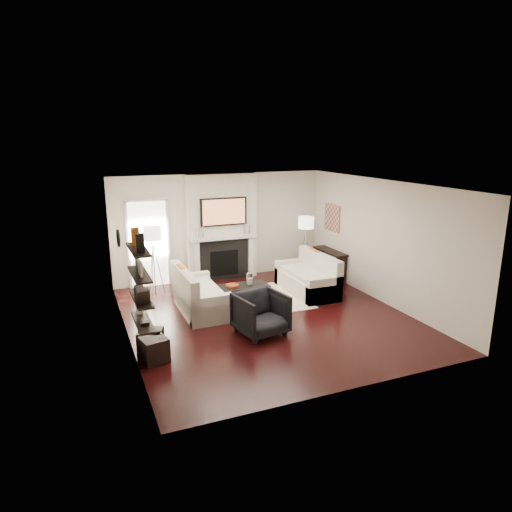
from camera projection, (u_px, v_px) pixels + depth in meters
name	position (u px, v px, depth m)	size (l,w,h in m)	color
room_envelope	(268.00, 253.00, 9.00)	(6.00, 6.00, 6.00)	black
chimney_breast	(222.00, 228.00, 11.58)	(1.80, 0.25, 2.70)	silver
fireplace_surround	(224.00, 260.00, 11.67)	(1.30, 0.02, 1.04)	black
firebox	(224.00, 263.00, 11.68)	(0.75, 0.02, 0.65)	black
mantel_pilaster_l	(197.00, 262.00, 11.37)	(0.12, 0.08, 1.10)	white
mantel_pilaster_r	(251.00, 257.00, 11.90)	(0.12, 0.08, 1.10)	white
mantel_shelf	(224.00, 238.00, 11.47)	(1.70, 0.18, 0.07)	white
tv_body	(224.00, 212.00, 11.33)	(1.20, 0.06, 0.70)	black
tv_screen	(224.00, 212.00, 11.30)	(1.10, 0.01, 0.62)	#BF723F
candlestick_l_tall	(203.00, 232.00, 11.23)	(0.04, 0.04, 0.30)	silver
candlestick_l_short	(198.00, 234.00, 11.19)	(0.04, 0.04, 0.24)	silver
candlestick_r_tall	(245.00, 229.00, 11.63)	(0.04, 0.04, 0.30)	silver
candlestick_r_short	(249.00, 230.00, 11.69)	(0.04, 0.04, 0.24)	silver
hallway_panel	(148.00, 244.00, 11.07)	(0.90, 0.02, 2.10)	white
door_trim_l	(128.00, 246.00, 10.87)	(0.06, 0.06, 2.16)	white
door_trim_r	(168.00, 243.00, 11.23)	(0.06, 0.06, 2.16)	white
door_trim_top	(146.00, 200.00, 10.78)	(1.02, 0.06, 0.06)	white
rug	(246.00, 301.00, 10.25)	(2.60, 2.00, 0.01)	beige
loveseat_left_base	(201.00, 301.00, 9.64)	(0.85, 1.80, 0.42)	silver
loveseat_left_back	(185.00, 289.00, 9.44)	(0.18, 1.80, 0.80)	silver
loveseat_left_arm_n	(212.00, 310.00, 8.90)	(0.85, 0.18, 0.60)	silver
loveseat_left_arm_s	(191.00, 286.00, 10.35)	(0.85, 0.18, 0.60)	silver
loveseat_left_cushion	(203.00, 289.00, 9.60)	(0.63, 1.44, 0.10)	silver
pillow_left_orange	(181.00, 276.00, 9.66)	(0.10, 0.42, 0.42)	#B65B16
pillow_left_charcoal	(188.00, 284.00, 9.12)	(0.10, 0.40, 0.40)	black
loveseat_right_base	(307.00, 284.00, 10.79)	(0.85, 1.80, 0.42)	silver
loveseat_right_back	(319.00, 270.00, 10.83)	(0.18, 1.80, 0.80)	silver
loveseat_right_arm_n	(324.00, 291.00, 10.04)	(0.85, 0.18, 0.60)	silver
loveseat_right_arm_s	(291.00, 271.00, 11.49)	(0.85, 0.18, 0.60)	silver
loveseat_right_cushion	(305.00, 274.00, 10.70)	(0.63, 1.44, 0.10)	silver
pillow_right_orange	(313.00, 258.00, 11.05)	(0.10, 0.42, 0.42)	#B65B16
pillow_right_charcoal	(326.00, 265.00, 10.51)	(0.10, 0.40, 0.40)	black
coffee_table	(243.00, 286.00, 10.02)	(1.10, 0.55, 0.04)	black
coffee_leg_nw	(225.00, 301.00, 9.69)	(0.02, 0.02, 0.38)	silver
coffee_leg_ne	(268.00, 295.00, 10.06)	(0.02, 0.02, 0.38)	silver
coffee_leg_sw	(219.00, 295.00, 10.09)	(0.02, 0.02, 0.38)	silver
coffee_leg_se	(260.00, 289.00, 10.45)	(0.02, 0.02, 0.38)	silver
hurricane_glass	(250.00, 278.00, 10.03)	(0.14, 0.14, 0.24)	white
hurricane_candle	(250.00, 281.00, 10.05)	(0.10, 0.10, 0.15)	white
copper_bowl	(233.00, 286.00, 9.92)	(0.28, 0.28, 0.05)	#A9451C
armchair	(261.00, 312.00, 8.46)	(0.84, 0.79, 0.87)	black
lamp_left_post	(154.00, 269.00, 10.60)	(0.02, 0.02, 1.20)	silver
lamp_left_shade	(152.00, 233.00, 10.39)	(0.40, 0.40, 0.30)	white
lamp_left_leg_a	(159.00, 269.00, 10.64)	(0.02, 0.02, 1.25)	silver
lamp_left_leg_b	(151.00, 268.00, 10.66)	(0.02, 0.02, 1.25)	silver
lamp_left_leg_c	(153.00, 270.00, 10.49)	(0.02, 0.02, 1.25)	silver
lamp_right_post	(305.00, 255.00, 11.92)	(0.02, 0.02, 1.20)	silver
lamp_right_shade	(306.00, 223.00, 11.71)	(0.40, 0.40, 0.30)	white
lamp_right_leg_a	(309.00, 254.00, 11.96)	(0.02, 0.02, 1.25)	silver
lamp_right_leg_b	(302.00, 254.00, 11.99)	(0.02, 0.02, 1.25)	silver
lamp_right_leg_c	(305.00, 256.00, 11.81)	(0.02, 0.02, 1.25)	silver
console_top	(330.00, 251.00, 11.74)	(0.35, 1.20, 0.04)	black
console_leg_n	(341.00, 271.00, 11.34)	(0.30, 0.04, 0.71)	black
console_leg_s	(319.00, 260.00, 12.32)	(0.30, 0.04, 0.71)	black
wall_art	(332.00, 218.00, 11.79)	(0.03, 0.70, 0.70)	#9E624F
shelf_bottom	(143.00, 322.00, 7.31)	(0.25, 1.00, 0.04)	black
shelf_lower	(141.00, 299.00, 7.21)	(0.25, 1.00, 0.04)	black
shelf_upper	(140.00, 274.00, 7.11)	(0.25, 1.00, 0.04)	black
shelf_top	(138.00, 249.00, 7.01)	(0.25, 1.00, 0.04)	black
decor_magfile_a	(140.00, 243.00, 6.74)	(0.12, 0.10, 0.28)	black
decor_magfile_b	(135.00, 236.00, 7.18)	(0.12, 0.10, 0.28)	#B65B16
decor_frame_a	(140.00, 268.00, 6.98)	(0.04, 0.30, 0.22)	white
decor_frame_b	(137.00, 264.00, 7.29)	(0.04, 0.22, 0.18)	black
decor_wine_rack	(143.00, 295.00, 7.00)	(0.18, 0.25, 0.20)	black
decor_box_small	(139.00, 289.00, 7.42)	(0.15, 0.12, 0.12)	black
decor_books	(144.00, 322.00, 7.19)	(0.14, 0.20, 0.05)	black
decor_box_tall	(139.00, 308.00, 7.60)	(0.10, 0.10, 0.18)	white
clock_rim	(118.00, 238.00, 8.72)	(0.34, 0.34, 0.04)	black
clock_face	(120.00, 238.00, 8.73)	(0.29, 0.29, 0.01)	white
ottoman_near	(151.00, 341.00, 7.78)	(0.40, 0.40, 0.40)	black
ottoman_far	(154.00, 349.00, 7.47)	(0.40, 0.40, 0.40)	black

